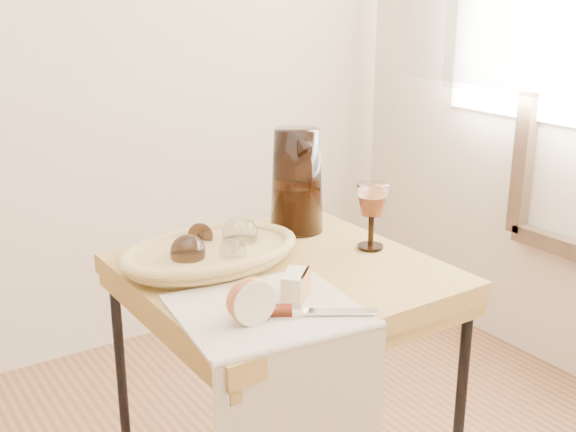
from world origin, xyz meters
TOP-DOWN VIEW (x-y plane):
  - side_table at (0.43, 0.48)m, footprint 0.62×0.62m
  - tea_towel at (0.29, 0.31)m, footprint 0.36×0.33m
  - bread_basket at (0.31, 0.57)m, footprint 0.37×0.26m
  - goblet_lying_a at (0.28, 0.58)m, footprint 0.14×0.14m
  - goblet_lying_b at (0.36, 0.55)m, footprint 0.14×0.15m
  - pitcher at (0.60, 0.66)m, footprint 0.26×0.30m
  - wine_goblet at (0.66, 0.46)m, footprint 0.09×0.09m
  - apple_half at (0.24, 0.28)m, footprint 0.09×0.05m
  - apple_wedge at (0.36, 0.32)m, footprint 0.08×0.08m
  - table_knife at (0.33, 0.25)m, footprint 0.22×0.15m

SIDE VIEW (x-z plane):
  - side_table at x=0.43m, z-range 0.00..0.78m
  - tea_towel at x=0.29m, z-range 0.78..0.79m
  - table_knife at x=0.33m, z-range 0.79..0.81m
  - bread_basket at x=0.31m, z-range 0.78..0.83m
  - apple_wedge at x=0.36m, z-range 0.79..0.84m
  - apple_half at x=0.24m, z-range 0.79..0.87m
  - goblet_lying_a at x=0.28m, z-range 0.79..0.87m
  - goblet_lying_b at x=0.36m, z-range 0.79..0.87m
  - wine_goblet at x=0.66m, z-range 0.78..0.93m
  - pitcher at x=0.60m, z-range 0.76..1.05m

